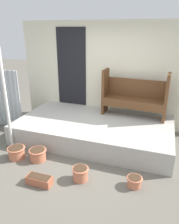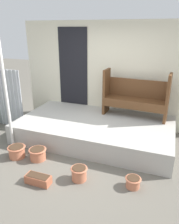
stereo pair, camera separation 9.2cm
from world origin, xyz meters
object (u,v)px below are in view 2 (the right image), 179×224
at_px(bench, 136,95).
at_px(planter_box_rect, 38,179).
at_px(support_post, 6,94).
at_px(flower_pot_right, 79,173).
at_px(flower_pot_left, 17,151).
at_px(flower_pot_middle, 38,154).
at_px(flower_pot_far_right, 133,182).

bearing_deg(bench, planter_box_rect, -111.35).
bearing_deg(support_post, flower_pot_right, -16.26).
height_order(flower_pot_left, flower_pot_middle, flower_pot_left).
bearing_deg(flower_pot_far_right, flower_pot_left, 178.08).
bearing_deg(flower_pot_far_right, flower_pot_middle, 175.35).
bearing_deg(flower_pot_far_right, support_post, 171.74).
height_order(support_post, planter_box_rect, support_post).
distance_m(flower_pot_left, planter_box_rect, 0.99).
height_order(support_post, flower_pot_right, support_post).
distance_m(support_post, flower_pot_middle, 1.35).
distance_m(support_post, planter_box_rect, 1.84).
xyz_separation_m(flower_pot_far_right, planter_box_rect, (-1.48, -0.46, -0.02)).
xyz_separation_m(support_post, bench, (2.31, 1.62, -0.24)).
distance_m(flower_pot_middle, planter_box_rect, 0.73).
xyz_separation_m(support_post, flower_pot_right, (1.78, -0.52, -1.07)).
bearing_deg(flower_pot_right, support_post, 163.74).
height_order(flower_pot_far_right, planter_box_rect, flower_pot_far_right).
relative_size(flower_pot_left, flower_pot_far_right, 1.36).
bearing_deg(flower_pot_far_right, flower_pot_right, -171.55).
relative_size(flower_pot_middle, flower_pot_far_right, 1.32).
distance_m(support_post, flower_pot_left, 1.17).
bearing_deg(planter_box_rect, flower_pot_middle, 123.34).
relative_size(support_post, flower_pot_right, 8.28).
bearing_deg(support_post, flower_pot_far_right, -8.26).
height_order(support_post, flower_pot_far_right, support_post).
distance_m(flower_pot_middle, flower_pot_right, 1.04).
height_order(flower_pot_right, planter_box_rect, flower_pot_right).
distance_m(bench, flower_pot_middle, 2.54).
distance_m(bench, flower_pot_left, 2.87).
relative_size(flower_pot_left, flower_pot_right, 1.22).
relative_size(support_post, flower_pot_left, 6.81).
xyz_separation_m(bench, flower_pot_right, (-0.53, -2.14, -0.83)).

